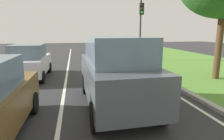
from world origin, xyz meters
The scene contains 8 objects.
ground_plane centered at (0.00, 14.00, 0.00)m, with size 60.00×60.00×0.00m, color #2D2D30.
lane_line_center centered at (-0.70, 14.00, 0.00)m, with size 0.12×32.00×0.01m, color silver.
lane_line_right_edge centered at (3.60, 14.00, 0.00)m, with size 0.12×32.00×0.01m, color silver.
grass_verge_right centered at (8.50, 14.00, 0.03)m, with size 9.00×48.00×0.06m, color #548433.
curb_right centered at (4.10, 14.00, 0.06)m, with size 0.24×48.00×0.12m, color #9E9B93.
car_suv_ahead centered at (1.05, 8.79, 1.17)m, with size 2.04×4.54×2.28m.
car_hatchback_far centered at (-2.52, 13.43, 0.88)m, with size 1.76×3.72×1.78m.
traffic_light_near_right centered at (5.20, 18.28, 3.32)m, with size 0.32×0.50×5.00m.
Camera 1 is at (-0.22, 2.92, 2.44)m, focal length 30.78 mm.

